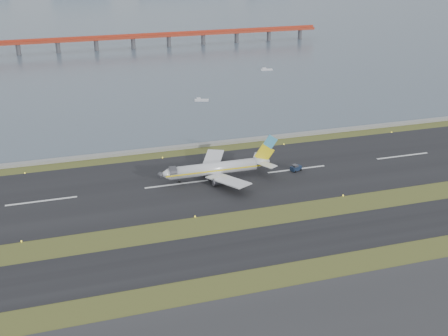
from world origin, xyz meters
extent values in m
plane|color=#324418|center=(0.00, 0.00, 0.00)|extent=(1000.00, 1000.00, 0.00)
cube|color=black|center=(0.00, -12.00, 0.05)|extent=(1000.00, 18.00, 0.10)
cube|color=black|center=(0.00, 30.00, 0.05)|extent=(1000.00, 45.00, 0.10)
cube|color=gray|center=(0.00, 60.00, 0.50)|extent=(1000.00, 2.50, 1.00)
cube|color=#424D5F|center=(0.00, 460.00, 0.00)|extent=(1400.00, 800.00, 1.30)
cube|color=#A7321C|center=(20.00, 250.00, 7.50)|extent=(260.00, 5.00, 1.60)
cube|color=#A7321C|center=(20.00, 250.00, 9.00)|extent=(260.00, 0.40, 1.40)
cylinder|color=#4C4C51|center=(20.00, 250.00, 3.00)|extent=(2.80, 2.80, 7.00)
cylinder|color=#4C4C51|center=(116.00, 250.00, 3.00)|extent=(2.80, 2.80, 7.00)
cylinder|color=silver|center=(11.93, 30.78, 3.50)|extent=(28.00, 3.80, 3.80)
cone|color=silver|center=(-3.67, 30.78, 3.50)|extent=(3.20, 3.80, 3.80)
cone|color=silver|center=(28.13, 30.78, 3.80)|extent=(5.00, 3.80, 3.80)
cube|color=yellow|center=(11.93, 28.86, 3.50)|extent=(31.00, 0.06, 0.45)
cube|color=yellow|center=(11.93, 32.70, 3.50)|extent=(31.00, 0.06, 0.45)
cube|color=silver|center=(14.13, 22.28, 2.80)|extent=(11.31, 15.89, 1.66)
cube|color=silver|center=(14.13, 39.28, 2.80)|extent=(11.31, 15.89, 1.66)
cylinder|color=#3E3D43|center=(12.43, 24.78, 1.60)|extent=(4.20, 2.10, 2.10)
cylinder|color=#3E3D43|center=(12.43, 36.78, 1.60)|extent=(4.20, 2.10, 2.10)
cube|color=yellow|center=(28.93, 30.78, 6.70)|extent=(6.80, 0.35, 6.85)
cube|color=#49A7CF|center=(30.83, 30.78, 10.40)|extent=(4.85, 0.37, 4.90)
cube|color=silver|center=(28.43, 26.98, 4.30)|extent=(5.64, 6.80, 0.22)
cube|color=silver|center=(28.43, 34.58, 4.30)|extent=(5.64, 6.80, 0.22)
cylinder|color=black|center=(0.93, 30.78, 0.45)|extent=(0.80, 0.28, 0.80)
cylinder|color=black|center=(13.43, 27.98, 0.55)|extent=(1.00, 0.38, 1.00)
cylinder|color=black|center=(13.43, 33.58, 0.55)|extent=(1.00, 0.38, 1.00)
cube|color=#15233C|center=(39.32, 28.91, 1.00)|extent=(4.05, 3.19, 1.33)
cube|color=#3E3D43|center=(38.91, 28.75, 1.89)|extent=(2.07, 2.13, 0.78)
cylinder|color=black|center=(38.52, 27.63, 0.39)|extent=(0.85, 0.60, 0.78)
cylinder|color=black|center=(37.85, 29.28, 0.39)|extent=(0.85, 0.60, 0.78)
cylinder|color=black|center=(40.79, 28.55, 0.39)|extent=(0.85, 0.60, 0.78)
cylinder|color=black|center=(40.12, 30.20, 0.39)|extent=(0.85, 0.60, 0.78)
cube|color=silver|center=(31.04, 116.46, 0.37)|extent=(6.74, 3.77, 0.83)
cube|color=silver|center=(29.72, 116.86, 1.10)|extent=(2.18, 1.93, 0.83)
cube|color=silver|center=(81.76, 165.18, 0.37)|extent=(6.69, 2.98, 0.83)
cube|color=silver|center=(80.39, 165.39, 1.11)|extent=(2.05, 1.74, 0.83)
camera|label=1|loc=(-32.31, -124.42, 72.11)|focal=45.00mm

